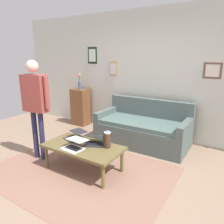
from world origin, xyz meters
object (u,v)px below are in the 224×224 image
coffee_table (83,148)px  french_press (107,140)px  laptop_left (74,145)px  side_shelf (80,107)px  flower_vase (79,83)px  person_standing (35,98)px  laptop_right (75,136)px  couch (143,129)px  laptop_center (95,141)px

coffee_table → french_press: size_ratio=4.48×
laptop_left → side_shelf: (1.47, -1.90, 0.01)m
flower_vase → person_standing: size_ratio=0.24×
french_press → laptop_right: bearing=-0.7°
couch → person_standing: 2.16m
side_shelf → person_standing: size_ratio=0.55×
laptop_left → coffee_table: bearing=-108.2°
couch → laptop_right: size_ratio=4.50×
couch → laptop_center: (0.25, 1.30, 0.15)m
couch → laptop_left: 1.67m
laptop_right → flower_vase: (1.22, -1.60, 0.63)m
laptop_left → side_shelf: 2.40m
flower_vase → french_press: bearing=139.5°
couch → flower_vase: size_ratio=4.40×
laptop_center → french_press: size_ratio=1.55×
french_press → side_shelf: bearing=-40.5°
laptop_center → person_standing: (1.02, 0.26, 0.63)m
coffee_table → person_standing: 1.16m
french_press → person_standing: (1.26, 0.25, 0.55)m
coffee_table → laptop_left: size_ratio=3.43×
laptop_left → side_shelf: side_shelf is taller
laptop_center → french_press: french_press is taller
french_press → side_shelf: side_shelf is taller
laptop_left → flower_vase: (1.48, -1.90, 0.63)m
coffee_table → person_standing: person_standing is taller
couch → coffee_table: 1.51m
french_press → laptop_center: bearing=-3.7°
flower_vase → laptop_left: bearing=127.9°
laptop_left → laptop_center: size_ratio=0.84×
laptop_center → person_standing: size_ratio=0.25×
laptop_right → french_press: french_press is taller
flower_vase → coffee_table: bearing=131.0°
side_shelf → flower_vase: bearing=-27.6°
coffee_table → french_press: french_press is taller
couch → laptop_right: (0.67, 1.31, 0.15)m
couch → laptop_left: couch is taller
flower_vase → couch: bearing=171.2°
coffee_table → flower_vase: size_ratio=3.01×
laptop_right → person_standing: (0.60, 0.25, 0.63)m
side_shelf → french_press: bearing=139.5°
laptop_center → side_shelf: 2.28m
laptop_left → couch: bearing=-104.4°
laptop_right → laptop_left: bearing=130.6°
couch → laptop_right: bearing=63.0°
french_press → flower_vase: size_ratio=0.67×
laptop_right → side_shelf: bearing=-52.7°
coffee_table → laptop_left: (0.05, 0.14, 0.09)m
couch → person_standing: person_standing is taller
person_standing → laptop_center: bearing=-165.6°
laptop_left → flower_vase: bearing=-52.1°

